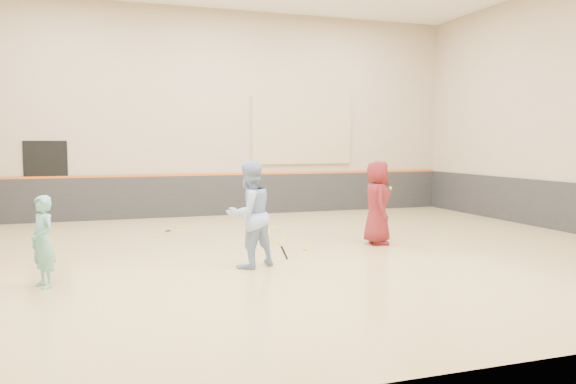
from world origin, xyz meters
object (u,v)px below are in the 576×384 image
object	(u,v)px
instructor	(249,214)
spare_racket	(162,229)
girl	(43,242)
young_man	(377,203)

from	to	relation	value
instructor	spare_racket	world-z (taller)	instructor
girl	young_man	world-z (taller)	young_man
girl	instructor	xyz separation A→B (m)	(3.24, 0.35, 0.23)
girl	young_man	xyz separation A→B (m)	(6.37, 1.65, 0.20)
young_man	spare_racket	world-z (taller)	young_man
girl	young_man	bearing A→B (deg)	74.62
young_man	instructor	bearing A→B (deg)	128.64
spare_racket	instructor	bearing A→B (deg)	-76.92
instructor	young_man	size ratio (longest dim) A/B	1.04
girl	spare_racket	bearing A→B (deg)	124.93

